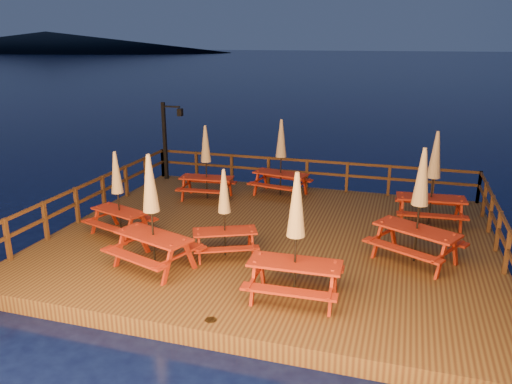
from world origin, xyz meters
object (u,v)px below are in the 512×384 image
lamp_post (168,134)px  picnic_table_2 (206,161)px  picnic_table_0 (281,156)px  picnic_table_1 (433,177)px

lamp_post → picnic_table_2: (2.34, -1.90, -0.47)m
picnic_table_0 → picnic_table_2: (-2.33, -1.14, -0.07)m
lamp_post → picnic_table_2: bearing=-39.1°
picnic_table_2 → picnic_table_1: bearing=-8.3°
picnic_table_2 → picnic_table_0: bearing=20.9°
picnic_table_0 → picnic_table_2: 2.60m
picnic_table_0 → picnic_table_2: bearing=-143.0°
lamp_post → picnic_table_1: lamp_post is taller
lamp_post → picnic_table_0: (4.67, -0.76, -0.40)m
picnic_table_0 → picnic_table_1: size_ratio=0.96×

